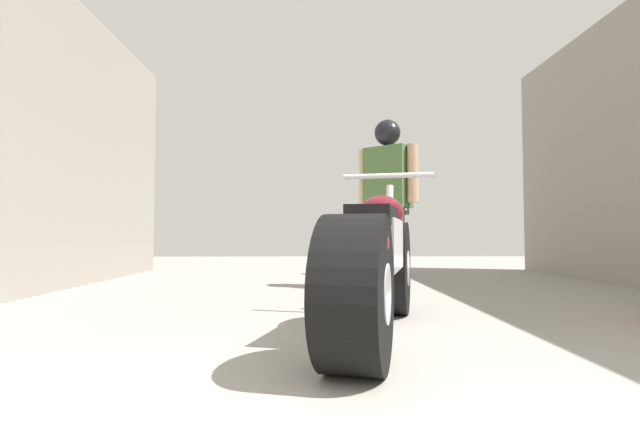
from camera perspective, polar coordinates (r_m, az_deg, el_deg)
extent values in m
plane|color=gray|center=(3.56, 5.71, -11.22)|extent=(15.81, 15.81, 0.00)
cylinder|color=black|center=(3.24, 8.40, -6.57)|extent=(0.39, 0.66, 0.62)
cylinder|color=silver|center=(3.24, 8.40, -6.57)|extent=(0.30, 0.29, 0.23)
cylinder|color=black|center=(1.86, 4.33, -9.59)|extent=(0.39, 0.66, 0.62)
cylinder|color=silver|center=(1.86, 4.33, -9.59)|extent=(0.30, 0.29, 0.23)
cube|color=silver|center=(2.54, 6.90, -3.79)|extent=(0.38, 0.65, 0.27)
ellipsoid|color=#5B0F19|center=(2.75, 7.40, -0.08)|extent=(0.37, 0.55, 0.21)
cube|color=black|center=(2.37, 6.38, -0.39)|extent=(0.32, 0.50, 0.10)
ellipsoid|color=#5B0F19|center=(1.90, 4.54, -3.64)|extent=(0.35, 0.47, 0.23)
cylinder|color=silver|center=(3.20, 8.30, -1.45)|extent=(0.11, 0.25, 0.56)
cylinder|color=silver|center=(3.18, 8.19, 4.46)|extent=(0.59, 0.18, 0.03)
cylinder|color=silver|center=(2.30, 2.66, -10.58)|extent=(0.22, 0.53, 0.09)
cylinder|color=#2D3851|center=(6.11, 9.27, -3.89)|extent=(0.18, 0.18, 0.78)
cylinder|color=#2D3851|center=(6.29, 8.57, -3.85)|extent=(0.18, 0.18, 0.78)
cube|color=#2D2D33|center=(6.22, 8.87, 2.51)|extent=(0.33, 0.48, 0.60)
cylinder|color=tan|center=(5.97, 9.88, 2.97)|extent=(0.13, 0.13, 0.55)
cylinder|color=tan|center=(6.47, 7.94, 2.53)|extent=(0.13, 0.13, 0.55)
sphere|color=black|center=(6.27, 8.85, 6.43)|extent=(0.22, 0.22, 0.22)
sphere|color=black|center=(6.27, 8.84, 6.57)|extent=(0.26, 0.26, 0.26)
cylinder|color=#4C4C4C|center=(4.76, 7.17, -4.24)|extent=(0.21, 0.21, 0.79)
cylinder|color=#4C4C4C|center=(4.66, 9.27, -4.26)|extent=(0.21, 0.21, 0.79)
cube|color=#476638|center=(4.74, 8.16, 4.22)|extent=(0.49, 0.45, 0.61)
cylinder|color=tan|center=(4.88, 5.35, 4.31)|extent=(0.15, 0.15, 0.56)
cylinder|color=tan|center=(4.62, 11.12, 4.74)|extent=(0.15, 0.15, 0.56)
sphere|color=black|center=(4.81, 8.12, 9.36)|extent=(0.22, 0.22, 0.22)
sphere|color=black|center=(4.81, 8.12, 9.55)|extent=(0.26, 0.26, 0.26)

